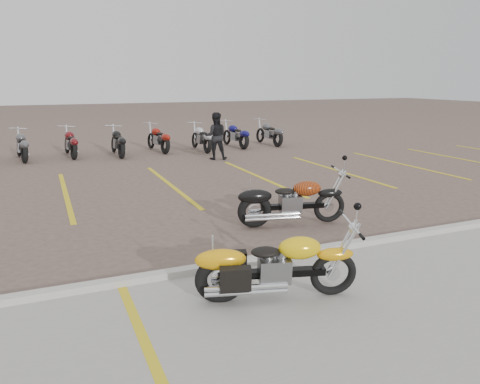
# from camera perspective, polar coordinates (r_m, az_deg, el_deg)

# --- Properties ---
(ground) EXTENTS (100.00, 100.00, 0.00)m
(ground) POSITION_cam_1_polar(r_m,az_deg,el_deg) (9.21, -2.05, -4.20)
(ground) COLOR brown
(ground) RESTS_ON ground
(concrete_apron) EXTENTS (60.00, 5.00, 0.01)m
(concrete_apron) POSITION_cam_1_polar(r_m,az_deg,el_deg) (5.60, 15.54, -17.04)
(concrete_apron) COLOR #9E9B93
(concrete_apron) RESTS_ON ground
(curb) EXTENTS (60.00, 0.18, 0.12)m
(curb) POSITION_cam_1_polar(r_m,az_deg,el_deg) (7.47, 3.53, -8.07)
(curb) COLOR #ADAAA3
(curb) RESTS_ON ground
(parking_stripes) EXTENTS (38.00, 5.50, 0.01)m
(parking_stripes) POSITION_cam_1_polar(r_m,az_deg,el_deg) (12.90, -8.46, 0.85)
(parking_stripes) COLOR gold
(parking_stripes) RESTS_ON ground
(yellow_cruiser) EXTENTS (2.08, 0.71, 0.88)m
(yellow_cruiser) POSITION_cam_1_polar(r_m,az_deg,el_deg) (6.14, 4.02, -9.23)
(yellow_cruiser) COLOR black
(yellow_cruiser) RESTS_ON ground
(flame_cruiser) EXTENTS (2.16, 0.60, 0.90)m
(flame_cruiser) POSITION_cam_1_polar(r_m,az_deg,el_deg) (9.20, 6.03, -1.40)
(flame_cruiser) COLOR black
(flame_cruiser) RESTS_ON ground
(person_b) EXTENTS (0.98, 0.87, 1.68)m
(person_b) POSITION_cam_1_polar(r_m,az_deg,el_deg) (16.84, -3.00, 6.83)
(person_b) COLOR black
(person_b) RESTS_ON ground
(bg_bike_row) EXTENTS (17.32, 2.05, 1.10)m
(bg_bike_row) POSITION_cam_1_polar(r_m,az_deg,el_deg) (18.31, -20.05, 5.66)
(bg_bike_row) COLOR black
(bg_bike_row) RESTS_ON ground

